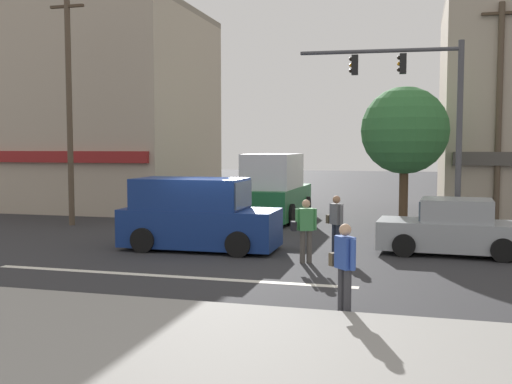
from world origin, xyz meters
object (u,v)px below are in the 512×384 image
at_px(pedestrian_far_side, 336,221).
at_px(street_tree, 405,131).
at_px(box_truck_approaching_near, 275,190).
at_px(pedestrian_mid_crossing, 305,227).
at_px(utility_pole_near_left, 69,108).
at_px(pedestrian_foreground_with_bag, 344,263).
at_px(van_crossing_rightbound, 197,216).
at_px(utility_pole_far_right, 499,113).
at_px(sedan_crossing_leftbound, 453,229).
at_px(traffic_light_mast, 426,109).

bearing_deg(pedestrian_far_side, street_tree, 72.41).
distance_m(box_truck_approaching_near, pedestrian_mid_crossing, 9.31).
distance_m(utility_pole_near_left, pedestrian_foreground_with_bag, 15.67).
bearing_deg(van_crossing_rightbound, street_tree, 44.41).
bearing_deg(pedestrian_mid_crossing, utility_pole_far_right, 55.81).
relative_size(street_tree, pedestrian_mid_crossing, 3.11).
bearing_deg(utility_pole_far_right, van_crossing_rightbound, -142.19).
bearing_deg(van_crossing_rightbound, utility_pole_far_right, 37.81).
bearing_deg(street_tree, sedan_crossing_leftbound, -72.03).
bearing_deg(sedan_crossing_leftbound, traffic_light_mast, 121.44).
height_order(pedestrian_mid_crossing, pedestrian_far_side, same).
bearing_deg(box_truck_approaching_near, sedan_crossing_leftbound, -44.01).
height_order(utility_pole_near_left, pedestrian_mid_crossing, utility_pole_near_left).
xyz_separation_m(van_crossing_rightbound, box_truck_approaching_near, (0.56, 7.60, 0.25)).
xyz_separation_m(utility_pole_near_left, pedestrian_foreground_with_bag, (11.71, -9.78, -3.57)).
bearing_deg(van_crossing_rightbound, sedan_crossing_leftbound, 8.71).
xyz_separation_m(utility_pole_far_right, traffic_light_mast, (-2.62, -4.65, -0.10)).
xyz_separation_m(street_tree, box_truck_approaching_near, (-5.24, 1.93, -2.36)).
relative_size(utility_pole_far_right, pedestrian_far_side, 4.94).
bearing_deg(street_tree, utility_pole_near_left, -171.99).
distance_m(traffic_light_mast, pedestrian_foreground_with_bag, 8.99).
bearing_deg(box_truck_approaching_near, street_tree, -20.19).
distance_m(utility_pole_near_left, sedan_crossing_leftbound, 14.73).
distance_m(utility_pole_far_right, sedan_crossing_leftbound, 7.17).
bearing_deg(utility_pole_far_right, traffic_light_mast, -119.41).
bearing_deg(pedestrian_far_side, utility_pole_far_right, 53.60).
relative_size(pedestrian_foreground_with_bag, pedestrian_far_side, 1.00).
bearing_deg(pedestrian_foreground_with_bag, sedan_crossing_leftbound, 72.16).
bearing_deg(box_truck_approaching_near, traffic_light_mast, -41.22).
distance_m(sedan_crossing_leftbound, pedestrian_mid_crossing, 4.48).
relative_size(utility_pole_near_left, sedan_crossing_leftbound, 2.09).
distance_m(utility_pole_near_left, pedestrian_mid_crossing, 11.92).
bearing_deg(street_tree, traffic_light_mast, -78.14).
xyz_separation_m(traffic_light_mast, sedan_crossing_leftbound, (0.79, -1.30, -3.46)).
distance_m(street_tree, pedestrian_far_side, 6.29).
bearing_deg(pedestrian_foreground_with_bag, traffic_light_mast, 80.05).
xyz_separation_m(utility_pole_near_left, van_crossing_rightbound, (6.68, -3.92, -3.52)).
bearing_deg(van_crossing_rightbound, utility_pole_near_left, 149.59).
bearing_deg(utility_pole_far_right, sedan_crossing_leftbound, -107.08).
xyz_separation_m(sedan_crossing_leftbound, pedestrian_far_side, (-3.20, -0.87, 0.24)).
height_order(van_crossing_rightbound, pedestrian_mid_crossing, van_crossing_rightbound).
xyz_separation_m(traffic_light_mast, pedestrian_mid_crossing, (-3.02, -3.65, -3.22)).
bearing_deg(box_truck_approaching_near, van_crossing_rightbound, -94.19).
xyz_separation_m(sedan_crossing_leftbound, box_truck_approaching_near, (-6.72, 6.49, 0.54)).
height_order(utility_pole_far_right, sedan_crossing_leftbound, utility_pole_far_right).
xyz_separation_m(street_tree, pedestrian_far_side, (-1.72, -5.43, -2.66)).
bearing_deg(pedestrian_foreground_with_bag, utility_pole_near_left, 140.13).
height_order(street_tree, pedestrian_foreground_with_bag, street_tree).
distance_m(traffic_light_mast, box_truck_approaching_near, 8.40).
relative_size(utility_pole_near_left, utility_pole_far_right, 1.06).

